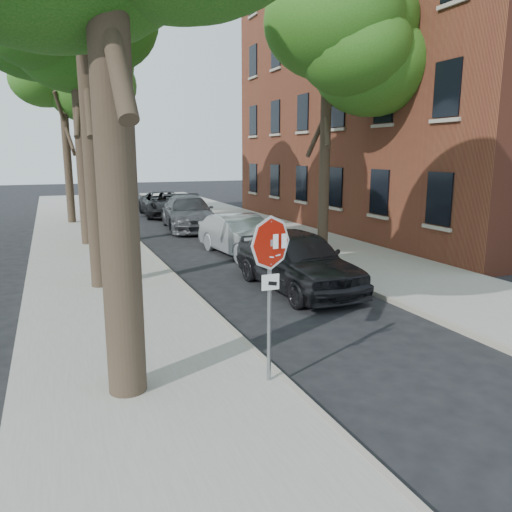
{
  "coord_description": "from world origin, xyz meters",
  "views": [
    {
      "loc": [
        -3.67,
        -6.68,
        3.61
      ],
      "look_at": [
        -0.77,
        0.37,
        2.05
      ],
      "focal_mm": 35.0,
      "sensor_mm": 36.0,
      "label": 1
    }
  ],
  "objects_px": {
    "apartment_building": "(428,70)",
    "car_d": "(164,204)",
    "tree_right": "(325,53)",
    "car_b": "(241,235)",
    "car_a": "(297,259)",
    "tree_mid_b": "(73,33)",
    "tree_far": "(61,80)",
    "car_c": "(188,213)",
    "stop_sign": "(270,267)"
  },
  "relations": [
    {
      "from": "car_a",
      "to": "car_b",
      "type": "bearing_deg",
      "value": 85.58
    },
    {
      "from": "tree_mid_b",
      "to": "stop_sign",
      "type": "bearing_deg",
      "value": -83.05
    },
    {
      "from": "car_a",
      "to": "car_b",
      "type": "relative_size",
      "value": 1.1
    },
    {
      "from": "apartment_building",
      "to": "car_d",
      "type": "xyz_separation_m",
      "value": [
        -11.48,
        8.69,
        -6.92
      ]
    },
    {
      "from": "tree_mid_b",
      "to": "tree_far",
      "type": "distance_m",
      "value": 7.04
    },
    {
      "from": "tree_right",
      "to": "car_b",
      "type": "relative_size",
      "value": 2.11
    },
    {
      "from": "tree_mid_b",
      "to": "car_b",
      "type": "xyz_separation_m",
      "value": [
        5.02,
        -4.12,
        -7.27
      ]
    },
    {
      "from": "apartment_building",
      "to": "car_b",
      "type": "relative_size",
      "value": 4.57
    },
    {
      "from": "tree_right",
      "to": "car_c",
      "type": "relative_size",
      "value": 1.69
    },
    {
      "from": "tree_right",
      "to": "tree_mid_b",
      "type": "bearing_deg",
      "value": 154.48
    },
    {
      "from": "tree_right",
      "to": "car_d",
      "type": "xyz_separation_m",
      "value": [
        -3.46,
        12.58,
        -6.48
      ]
    },
    {
      "from": "stop_sign",
      "to": "car_b",
      "type": "bearing_deg",
      "value": 71.78
    },
    {
      "from": "stop_sign",
      "to": "tree_mid_b",
      "type": "height_order",
      "value": "tree_mid_b"
    },
    {
      "from": "tree_far",
      "to": "car_d",
      "type": "distance_m",
      "value": 8.48
    },
    {
      "from": "tree_far",
      "to": "car_b",
      "type": "distance_m",
      "value": 13.92
    },
    {
      "from": "car_b",
      "to": "car_a",
      "type": "bearing_deg",
      "value": -98.61
    },
    {
      "from": "stop_sign",
      "to": "car_c",
      "type": "distance_m",
      "value": 17.36
    },
    {
      "from": "stop_sign",
      "to": "tree_right",
      "type": "bearing_deg",
      "value": 56.62
    },
    {
      "from": "apartment_building",
      "to": "stop_sign",
      "type": "distance_m",
      "value": 21.1
    },
    {
      "from": "tree_far",
      "to": "car_a",
      "type": "xyz_separation_m",
      "value": [
        5.09,
        -16.05,
        -6.39
      ]
    },
    {
      "from": "tree_mid_b",
      "to": "car_d",
      "type": "bearing_deg",
      "value": 60.0
    },
    {
      "from": "apartment_building",
      "to": "tree_far",
      "type": "distance_m",
      "value": 18.18
    },
    {
      "from": "tree_mid_b",
      "to": "car_d",
      "type": "xyz_separation_m",
      "value": [
        4.95,
        8.57,
        -7.26
      ]
    },
    {
      "from": "car_d",
      "to": "car_a",
      "type": "bearing_deg",
      "value": -87.72
    },
    {
      "from": "apartment_building",
      "to": "tree_mid_b",
      "type": "distance_m",
      "value": 16.43
    },
    {
      "from": "tree_mid_b",
      "to": "car_b",
      "type": "height_order",
      "value": "tree_mid_b"
    },
    {
      "from": "tree_far",
      "to": "stop_sign",
      "type": "bearing_deg",
      "value": -84.54
    },
    {
      "from": "apartment_building",
      "to": "tree_right",
      "type": "relative_size",
      "value": 2.17
    },
    {
      "from": "stop_sign",
      "to": "car_a",
      "type": "relative_size",
      "value": 0.54
    },
    {
      "from": "apartment_building",
      "to": "car_b",
      "type": "bearing_deg",
      "value": -160.67
    },
    {
      "from": "apartment_building",
      "to": "car_a",
      "type": "distance_m",
      "value": 16.18
    },
    {
      "from": "car_c",
      "to": "apartment_building",
      "type": "bearing_deg",
      "value": -8.78
    },
    {
      "from": "tree_mid_b",
      "to": "tree_right",
      "type": "xyz_separation_m",
      "value": [
        8.4,
        -4.01,
        -0.78
      ]
    },
    {
      "from": "tree_far",
      "to": "car_c",
      "type": "xyz_separation_m",
      "value": [
        5.24,
        -4.12,
        -6.41
      ]
    },
    {
      "from": "apartment_building",
      "to": "car_c",
      "type": "xyz_separation_m",
      "value": [
        -11.48,
        2.99,
        -6.85
      ]
    },
    {
      "from": "stop_sign",
      "to": "tree_mid_b",
      "type": "xyz_separation_m",
      "value": [
        -1.72,
        14.15,
        6.05
      ]
    },
    {
      "from": "stop_sign",
      "to": "tree_far",
      "type": "height_order",
      "value": "tree_far"
    },
    {
      "from": "stop_sign",
      "to": "tree_right",
      "type": "relative_size",
      "value": 0.28
    },
    {
      "from": "car_b",
      "to": "car_d",
      "type": "xyz_separation_m",
      "value": [
        -0.08,
        12.69,
        0.0
      ]
    },
    {
      "from": "car_c",
      "to": "tree_right",
      "type": "bearing_deg",
      "value": -57.47
    },
    {
      "from": "stop_sign",
      "to": "tree_right",
      "type": "distance_m",
      "value": 13.23
    },
    {
      "from": "car_a",
      "to": "car_c",
      "type": "relative_size",
      "value": 0.88
    },
    {
      "from": "apartment_building",
      "to": "tree_far",
      "type": "relative_size",
      "value": 2.17
    },
    {
      "from": "tree_far",
      "to": "car_d",
      "type": "height_order",
      "value": "tree_far"
    },
    {
      "from": "apartment_building",
      "to": "tree_mid_b",
      "type": "bearing_deg",
      "value": 179.57
    },
    {
      "from": "apartment_building",
      "to": "tree_right",
      "type": "xyz_separation_m",
      "value": [
        -8.02,
        -3.89,
        -0.44
      ]
    },
    {
      "from": "tree_far",
      "to": "car_c",
      "type": "distance_m",
      "value": 9.25
    },
    {
      "from": "tree_mid_b",
      "to": "tree_far",
      "type": "height_order",
      "value": "tree_mid_b"
    },
    {
      "from": "stop_sign",
      "to": "tree_far",
      "type": "xyz_separation_m",
      "value": [
        -2.02,
        21.14,
        5.26
      ]
    },
    {
      "from": "tree_mid_b",
      "to": "car_c",
      "type": "height_order",
      "value": "tree_mid_b"
    }
  ]
}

